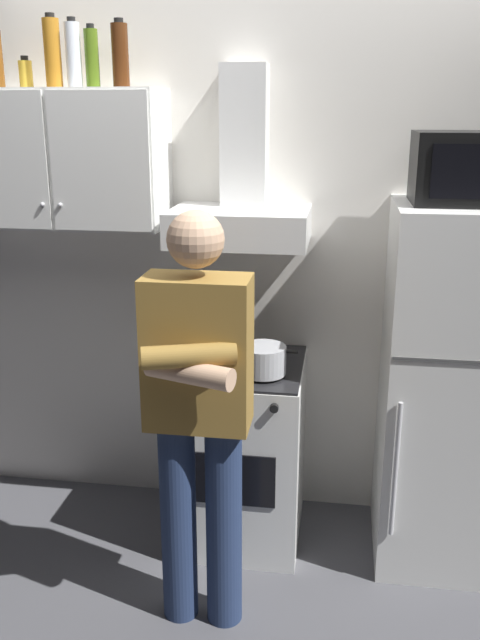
% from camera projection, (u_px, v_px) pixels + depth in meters
% --- Properties ---
extents(ground_plane, '(7.00, 7.00, 0.00)m').
position_uv_depth(ground_plane, '(240.00, 562.00, 3.08)').
color(ground_plane, '#4C4C51').
extents(back_wall_tiled, '(4.80, 0.10, 2.70)m').
position_uv_depth(back_wall_tiled, '(259.00, 243.00, 3.24)').
color(back_wall_tiled, silver).
rests_on(back_wall_tiled, ground_plane).
extents(upper_cabinet, '(0.90, 0.37, 0.60)m').
position_uv_depth(upper_cabinet, '(65.00, 159.00, 3.03)').
color(upper_cabinet, white).
extents(stove_oven, '(0.60, 0.62, 0.87)m').
position_uv_depth(stove_oven, '(237.00, 449.00, 3.19)').
color(stove_oven, white).
rests_on(stove_oven, ground_plane).
extents(range_hood, '(0.60, 0.44, 0.75)m').
position_uv_depth(range_hood, '(242.00, 197.00, 2.97)').
color(range_hood, white).
extents(refrigerator, '(0.60, 0.62, 1.60)m').
position_uv_depth(refrigerator, '(453.00, 389.00, 2.95)').
color(refrigerator, white).
rests_on(refrigerator, ground_plane).
extents(microwave, '(0.48, 0.37, 0.28)m').
position_uv_depth(microwave, '(475.00, 168.00, 2.69)').
color(microwave, black).
rests_on(microwave, refrigerator).
extents(person_standing, '(0.38, 0.33, 1.64)m').
position_uv_depth(person_standing, '(199.00, 412.00, 2.49)').
color(person_standing, navy).
rests_on(person_standing, ground_plane).
extents(cooking_pot, '(0.30, 0.20, 0.12)m').
position_uv_depth(cooking_pot, '(263.00, 360.00, 2.91)').
color(cooking_pot, '#B7BABF').
rests_on(cooking_pot, stove_oven).
extents(bottle_liquor_amber, '(0.07, 0.07, 0.30)m').
position_uv_depth(bottle_liquor_amber, '(53.00, 53.00, 2.89)').
color(bottle_liquor_amber, '#B7721E').
rests_on(bottle_liquor_amber, upper_cabinet).
extents(bottle_vodka_clear, '(0.06, 0.06, 0.28)m').
position_uv_depth(bottle_vodka_clear, '(73.00, 55.00, 2.88)').
color(bottle_vodka_clear, silver).
rests_on(bottle_vodka_clear, upper_cabinet).
extents(bottle_olive_oil, '(0.06, 0.06, 0.25)m').
position_uv_depth(bottle_olive_oil, '(92.00, 58.00, 2.88)').
color(bottle_olive_oil, '#4C6B19').
rests_on(bottle_olive_oil, upper_cabinet).
extents(bottle_rum_dark, '(0.07, 0.07, 0.27)m').
position_uv_depth(bottle_rum_dark, '(120.00, 55.00, 2.86)').
color(bottle_rum_dark, '#47230F').
rests_on(bottle_rum_dark, upper_cabinet).
extents(bottle_spice_jar, '(0.06, 0.06, 0.13)m').
position_uv_depth(bottle_spice_jar, '(26.00, 74.00, 2.96)').
color(bottle_spice_jar, gold).
rests_on(bottle_spice_jar, upper_cabinet).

